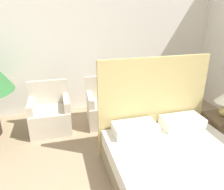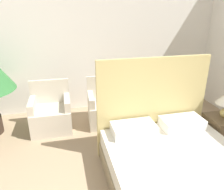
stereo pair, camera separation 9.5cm
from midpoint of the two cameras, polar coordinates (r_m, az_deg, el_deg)
wall_back at (r=4.59m, az=-6.11°, el=13.90°), size 10.00×0.06×2.90m
bed at (r=2.79m, az=18.09°, el=-19.51°), size 1.66×2.23×1.46m
armchair_near_window_left at (r=4.07m, az=-16.42°, el=-5.32°), size 0.70×0.62×0.87m
armchair_near_window_right at (r=4.15m, az=-2.16°, el=-3.85°), size 0.73×0.66×0.87m
nightstand at (r=3.88m, az=26.00°, el=-8.38°), size 0.50×0.44×0.54m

